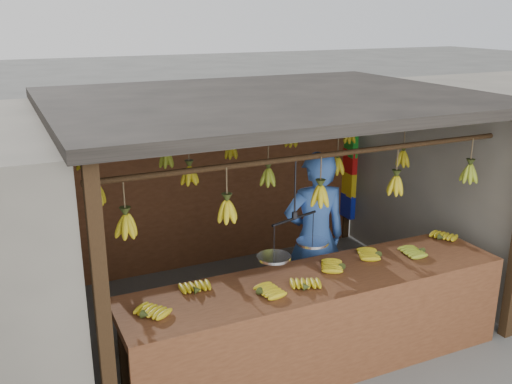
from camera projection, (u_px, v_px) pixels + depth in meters
name	position (u px, v px, depth m)	size (l,w,h in m)	color
ground	(267.00, 310.00, 6.38)	(80.00, 80.00, 0.00)	#5B5B57
stall	(255.00, 131.00, 6.07)	(4.30, 3.30, 2.40)	black
counter	(326.00, 302.00, 5.09)	(3.65, 0.83, 0.96)	brown
hanging_bananas	(268.00, 170.00, 5.89)	(3.64, 2.24, 0.39)	gold
balance_scale	(294.00, 245.00, 5.06)	(0.76, 0.44, 0.85)	black
vendor	(315.00, 238.00, 5.96)	(0.68, 0.44, 1.86)	#3359A5
bag_bundles	(349.00, 174.00, 8.02)	(0.08, 0.26, 1.24)	#199926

